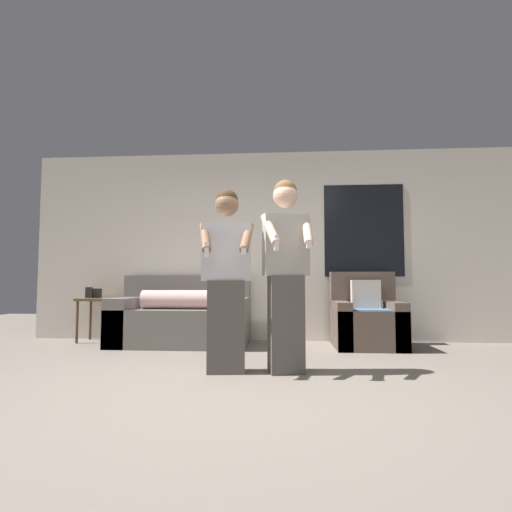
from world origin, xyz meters
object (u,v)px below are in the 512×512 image
at_px(side_table, 97,305).
at_px(person_right, 286,271).
at_px(armchair, 366,321).
at_px(couch, 182,319).
at_px(person_left, 226,279).

distance_m(side_table, person_right, 3.18).
relative_size(armchair, person_right, 0.54).
relative_size(side_table, person_right, 0.42).
bearing_deg(side_table, armchair, -3.39).
relative_size(couch, armchair, 1.82).
bearing_deg(person_left, armchair, 44.54).
bearing_deg(side_table, person_left, -40.14).
height_order(couch, side_table, couch).
bearing_deg(armchair, couch, 179.64).
distance_m(armchair, person_right, 1.92).
xyz_separation_m(couch, person_left, (0.82, -1.56, 0.52)).
distance_m(side_table, person_left, 2.75).
bearing_deg(couch, person_right, -48.28).
height_order(armchair, person_left, person_left).
bearing_deg(side_table, person_right, -33.36).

